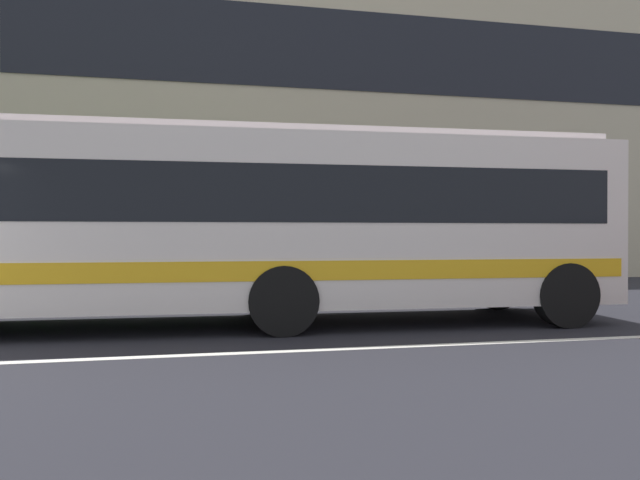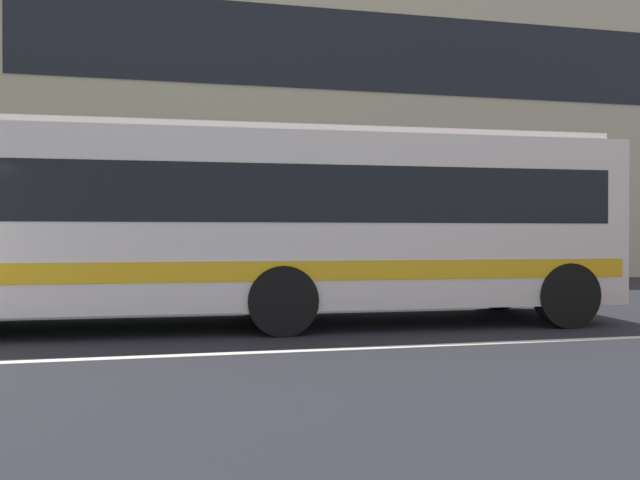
% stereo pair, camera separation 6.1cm
% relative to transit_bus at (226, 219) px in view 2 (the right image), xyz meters
% --- Properties ---
extents(apartment_block_right, '(22.97, 8.27, 12.17)m').
position_rel_transit_bus_xyz_m(apartment_block_right, '(4.96, 12.21, 4.40)').
color(apartment_block_right, '#BBB193').
rests_on(apartment_block_right, ground_plane).
extents(transit_bus, '(12.44, 2.93, 3.04)m').
position_rel_transit_bus_xyz_m(transit_bus, '(0.00, 0.00, 0.00)').
color(transit_bus, silver).
rests_on(transit_bus, ground_plane).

